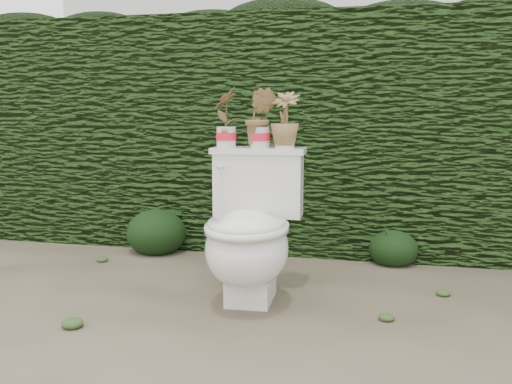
% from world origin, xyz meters
% --- Properties ---
extents(ground, '(60.00, 60.00, 0.00)m').
position_xyz_m(ground, '(0.00, 0.00, 0.00)').
color(ground, '#756950').
rests_on(ground, ground).
extents(hedge, '(8.00, 1.00, 1.60)m').
position_xyz_m(hedge, '(0.00, 1.60, 0.80)').
color(hedge, '#274617').
rests_on(hedge, ground).
extents(house_wall, '(8.00, 3.50, 4.00)m').
position_xyz_m(house_wall, '(0.60, 6.00, 2.00)').
color(house_wall, silver).
rests_on(house_wall, ground).
extents(toilet, '(0.51, 0.70, 0.78)m').
position_xyz_m(toilet, '(0.04, 0.19, 0.36)').
color(toilet, silver).
rests_on(toilet, ground).
extents(potted_plant_left, '(0.14, 0.18, 0.31)m').
position_xyz_m(potted_plant_left, '(-0.15, 0.42, 0.93)').
color(potted_plant_left, '#267B27').
rests_on(potted_plant_left, toilet).
extents(potted_plant_center, '(0.17, 0.14, 0.30)m').
position_xyz_m(potted_plant_center, '(0.03, 0.43, 0.93)').
color(potted_plant_center, '#267B27').
rests_on(potted_plant_center, toilet).
extents(potted_plant_right, '(0.17, 0.17, 0.28)m').
position_xyz_m(potted_plant_right, '(0.17, 0.43, 0.92)').
color(potted_plant_right, '#267B27').
rests_on(potted_plant_right, toilet).
extents(liriope_clump_1, '(0.41, 0.41, 0.33)m').
position_xyz_m(liriope_clump_1, '(-0.84, 1.04, 0.16)').
color(liriope_clump_1, black).
rests_on(liriope_clump_1, ground).
extents(liriope_clump_2, '(0.31, 0.31, 0.25)m').
position_xyz_m(liriope_clump_2, '(0.76, 1.10, 0.12)').
color(liriope_clump_2, black).
rests_on(liriope_clump_2, ground).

